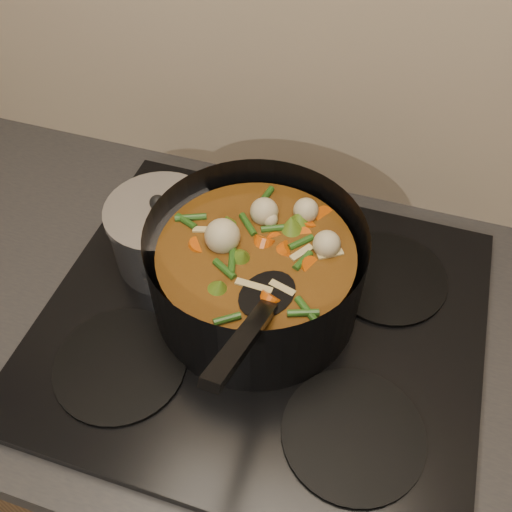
% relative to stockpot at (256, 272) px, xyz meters
% --- Properties ---
extents(counter, '(2.64, 0.64, 0.91)m').
position_rel_stockpot_xyz_m(counter, '(0.02, -0.03, -0.54)').
color(counter, brown).
rests_on(counter, ground).
extents(stovetop, '(0.62, 0.54, 0.03)m').
position_rel_stockpot_xyz_m(stovetop, '(0.02, -0.03, -0.08)').
color(stovetop, black).
rests_on(stovetop, counter).
extents(stockpot, '(0.35, 0.43, 0.22)m').
position_rel_stockpot_xyz_m(stockpot, '(0.00, 0.00, 0.00)').
color(stockpot, black).
rests_on(stockpot, stovetop).
extents(saucepan, '(0.16, 0.16, 0.13)m').
position_rel_stockpot_xyz_m(saucepan, '(-0.16, 0.04, -0.01)').
color(saucepan, silver).
rests_on(saucepan, stovetop).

